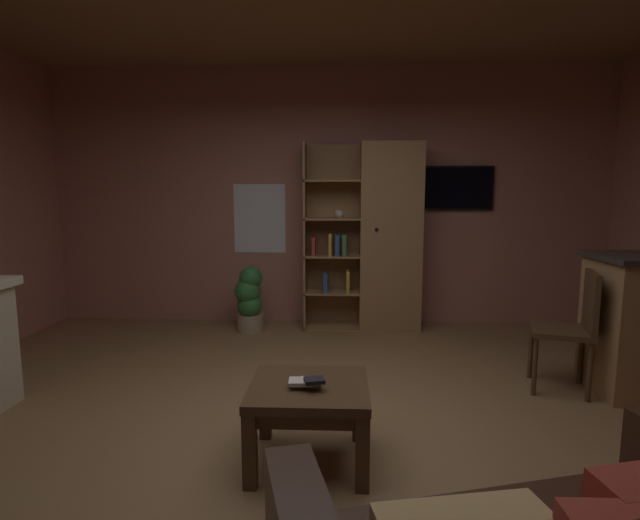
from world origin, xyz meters
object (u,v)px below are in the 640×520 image
Objects in this scene: table_book_1 at (301,382)px; potted_floor_plant at (249,299)px; table_book_2 at (314,380)px; bookshelf_cabinet at (382,238)px; table_book_0 at (311,381)px; dining_chair at (573,323)px; coffee_table at (309,400)px; wall_mounted_tv at (454,188)px.

table_book_1 is 0.18× the size of potted_floor_plant.
bookshelf_cabinet is at bearing 78.21° from table_book_2.
table_book_0 is 0.14× the size of dining_chair.
bookshelf_cabinet is at bearing 77.28° from coffee_table.
table_book_0 is 0.08m from table_book_1.
potted_floor_plant is (-0.84, 2.62, -0.15)m from table_book_2.
wall_mounted_tv reaches higher than table_book_0.
potted_floor_plant reaches higher than coffee_table.
table_book_2 is at bearing -77.34° from table_book_0.
wall_mounted_tv is (2.24, 0.43, 1.19)m from potted_floor_plant.
wall_mounted_tv is at bearing 10.85° from potted_floor_plant.
wall_mounted_tv is (1.47, 3.02, 1.06)m from table_book_1.
coffee_table is 4.92× the size of table_book_0.
potted_floor_plant is at bearing 107.74° from table_book_2.
table_book_1 is (-0.05, -0.06, 0.02)m from table_book_0.
table_book_2 is at bearing -22.85° from table_book_1.
wall_mounted_tv is (-0.48, 1.91, 1.02)m from dining_chair.
coffee_table is 0.75× the size of wall_mounted_tv.
bookshelf_cabinet is 3.13× the size of coffee_table.
dining_chair is (1.88, 1.14, 0.02)m from table_book_2.
dining_chair is (1.90, 1.05, 0.07)m from table_book_0.
table_book_2 is (0.07, -0.03, 0.02)m from table_book_1.
bookshelf_cabinet is at bearing 8.69° from potted_floor_plant.
table_book_1 is 3.53m from wall_mounted_tv.
bookshelf_cabinet is 2.94m from table_book_2.
bookshelf_cabinet is 1.00m from wall_mounted_tv.
table_book_2 is at bearing -68.19° from coffee_table.
bookshelf_cabinet is 15.42× the size of table_book_1.
wall_mounted_tv is at bearing 64.31° from table_book_0.
table_book_0 is 1.26× the size of table_book_2.
dining_chair is at bearing -52.84° from bookshelf_cabinet.
bookshelf_cabinet reaches higher than table_book_0.
dining_chair is 1.29× the size of potted_floor_plant.
table_book_1 is 2.25m from dining_chair.
dining_chair is 3.10m from potted_floor_plant.
table_book_1 is (-0.04, -0.05, 0.12)m from coffee_table.
table_book_2 is 0.11× the size of dining_chair.
table_book_1 is (-0.66, -2.81, -0.52)m from bookshelf_cabinet.
table_book_2 reaches higher than table_book_1.
bookshelf_cabinet is at bearing 77.43° from table_book_0.
table_book_2 is at bearing -72.26° from potted_floor_plant.
table_book_2 reaches higher than coffee_table.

